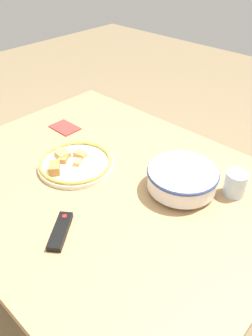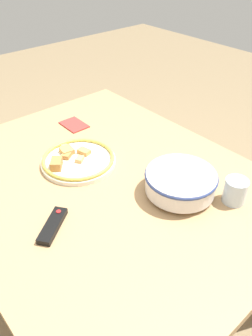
# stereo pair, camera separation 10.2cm
# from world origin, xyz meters

# --- Properties ---
(ground_plane) EXTENTS (8.00, 8.00, 0.00)m
(ground_plane) POSITION_xyz_m (0.00, 0.00, 0.00)
(ground_plane) COLOR #7F6B4C
(dining_table) EXTENTS (1.33, 1.05, 0.73)m
(dining_table) POSITION_xyz_m (0.00, 0.00, 0.66)
(dining_table) COLOR tan
(dining_table) RESTS_ON ground_plane
(noodle_bowl) EXTENTS (0.26, 0.26, 0.09)m
(noodle_bowl) POSITION_xyz_m (-0.24, -0.15, 0.79)
(noodle_bowl) COLOR silver
(noodle_bowl) RESTS_ON dining_table
(food_plate) EXTENTS (0.30, 0.30, 0.05)m
(food_plate) POSITION_xyz_m (0.15, 0.02, 0.75)
(food_plate) COLOR silver
(food_plate) RESTS_ON dining_table
(tv_remote) EXTENTS (0.13, 0.15, 0.02)m
(tv_remote) POSITION_xyz_m (-0.09, 0.28, 0.74)
(tv_remote) COLOR black
(tv_remote) RESTS_ON dining_table
(drinking_glass) EXTENTS (0.08, 0.08, 0.09)m
(drinking_glass) POSITION_xyz_m (-0.39, -0.26, 0.78)
(drinking_glass) COLOR silver
(drinking_glass) RESTS_ON dining_table
(folded_napkin) EXTENTS (0.13, 0.09, 0.01)m
(folded_napkin) POSITION_xyz_m (0.42, -0.14, 0.74)
(folded_napkin) COLOR #B2332D
(folded_napkin) RESTS_ON dining_table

